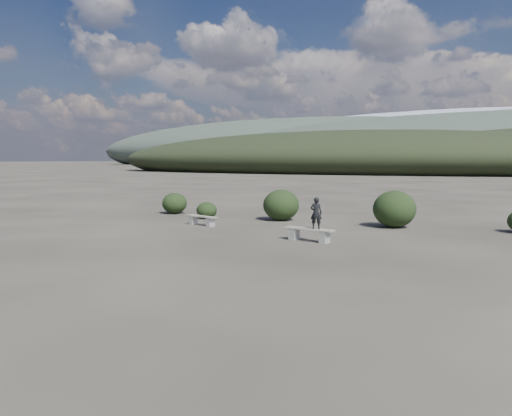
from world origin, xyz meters
The scene contains 9 objects.
ground centered at (0.00, 0.00, 0.00)m, with size 1200.00×1200.00×0.00m, color #2C2822.
bench_left centered at (-3.41, 5.95, 0.24)m, with size 1.62×0.74×0.40m.
bench_right centered at (1.96, 4.25, 0.26)m, with size 1.78×0.64×0.44m.
seated_person centered at (2.22, 4.20, 0.96)m, with size 0.38×0.25×1.04m, color black.
shrub_a centered at (-4.52, 8.04, 0.38)m, with size 0.94×0.94×0.77m, color black.
shrub_b centered at (-1.24, 9.03, 0.69)m, with size 1.60×1.60×1.37m, color black.
shrub_d centered at (3.72, 8.99, 0.74)m, with size 1.68×1.68×1.47m, color black.
shrub_f centered at (-7.12, 9.11, 0.52)m, with size 1.23×1.23×1.04m, color black.
mountain_ridges centered at (-7.48, 339.06, 10.84)m, with size 500.00×400.00×56.00m.
Camera 1 is at (7.90, -11.01, 2.69)m, focal length 35.00 mm.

